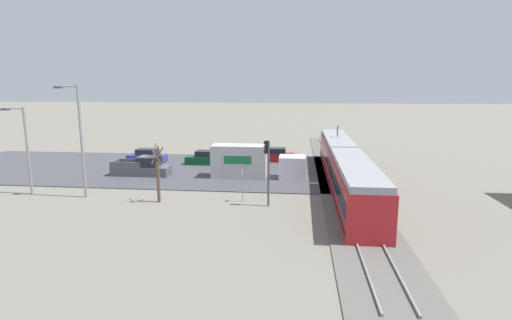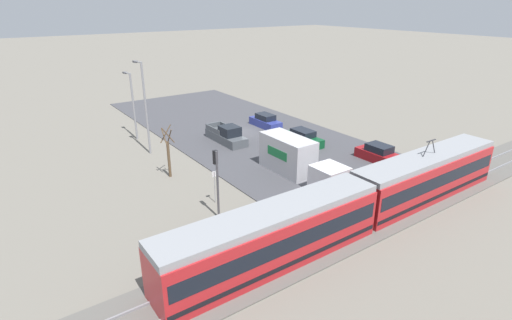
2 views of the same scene
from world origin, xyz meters
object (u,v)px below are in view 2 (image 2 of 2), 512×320
at_px(street_lamp_mid_block, 132,101).
at_px(sedan_car_2, 379,154).
at_px(box_truck, 297,160).
at_px(sedan_car_1, 265,121).
at_px(pickup_truck, 227,135).
at_px(sedan_car_0, 303,138).
at_px(no_parking_sign, 215,184).
at_px(traffic_light_pole, 217,175).
at_px(street_tree, 168,154).
at_px(street_lamp_near_crossing, 145,102).
at_px(light_rail_tram, 360,202).

bearing_deg(street_lamp_mid_block, sedan_car_2, 129.73).
bearing_deg(box_truck, sedan_car_1, -115.84).
distance_m(pickup_truck, sedan_car_0, 8.03).
bearing_deg(sedan_car_0, street_lamp_mid_block, -41.16).
xyz_separation_m(box_truck, no_parking_sign, (8.12, 0.23, 0.01)).
height_order(traffic_light_pole, street_tree, traffic_light_pole).
height_order(traffic_light_pole, street_lamp_mid_block, street_lamp_mid_block).
bearing_deg(street_tree, sedan_car_0, 178.66).
bearing_deg(sedan_car_1, street_lamp_near_crossing, 1.29).
bearing_deg(street_tree, no_parking_sign, 96.97).
bearing_deg(sedan_car_1, sedan_car_2, 98.32).
height_order(box_truck, street_lamp_near_crossing, street_lamp_near_crossing).
bearing_deg(sedan_car_2, sedan_car_1, 98.32).
bearing_deg(light_rail_tram, street_lamp_mid_block, -77.35).
relative_size(box_truck, street_lamp_near_crossing, 1.01).
height_order(pickup_truck, traffic_light_pole, traffic_light_pole).
distance_m(pickup_truck, street_lamp_near_crossing, 9.14).
bearing_deg(box_truck, light_rail_tram, 77.69).
height_order(street_tree, street_lamp_near_crossing, street_lamp_near_crossing).
bearing_deg(street_lamp_mid_block, street_tree, 84.38).
relative_size(box_truck, pickup_truck, 1.58).
bearing_deg(no_parking_sign, box_truck, -178.36).
relative_size(sedan_car_0, street_lamp_near_crossing, 0.53).
height_order(light_rail_tram, pickup_truck, light_rail_tram).
bearing_deg(pickup_truck, traffic_light_pole, 56.60).
xyz_separation_m(light_rail_tram, traffic_light_pole, (7.15, -6.33, 1.49)).
distance_m(sedan_car_0, street_lamp_mid_block, 18.41).
distance_m(light_rail_tram, street_lamp_near_crossing, 22.45).
distance_m(street_tree, no_parking_sign, 6.48).
distance_m(light_rail_tram, sedan_car_1, 23.12).
height_order(pickup_truck, sedan_car_1, pickup_truck).
bearing_deg(street_lamp_mid_block, sedan_car_1, 161.61).
bearing_deg(sedan_car_0, traffic_light_pole, 28.45).
height_order(pickup_truck, sedan_car_2, pickup_truck).
xyz_separation_m(street_tree, street_lamp_mid_block, (-1.14, -11.55, 2.14)).
height_order(pickup_truck, street_lamp_mid_block, street_lamp_mid_block).
xyz_separation_m(box_truck, pickup_truck, (0.34, -10.94, -0.73)).
bearing_deg(sedan_car_0, street_lamp_near_crossing, -26.12).
distance_m(street_lamp_near_crossing, no_parking_sign, 13.44).
relative_size(pickup_truck, sedan_car_1, 1.29).
relative_size(pickup_truck, street_lamp_near_crossing, 0.64).
xyz_separation_m(box_truck, sedan_car_1, (-6.32, -13.05, -0.81)).
xyz_separation_m(sedan_car_0, traffic_light_pole, (14.87, 8.06, 2.50)).
relative_size(light_rail_tram, street_lamp_near_crossing, 3.21).
height_order(light_rail_tram, sedan_car_2, light_rail_tram).
bearing_deg(sedan_car_2, sedan_car_0, 109.04).
distance_m(sedan_car_0, street_lamp_near_crossing, 16.25).
bearing_deg(street_lamp_near_crossing, light_rail_tram, 106.59).
xyz_separation_m(light_rail_tram, street_tree, (7.04, -14.73, 0.33)).
bearing_deg(street_tree, pickup_truck, -150.92).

